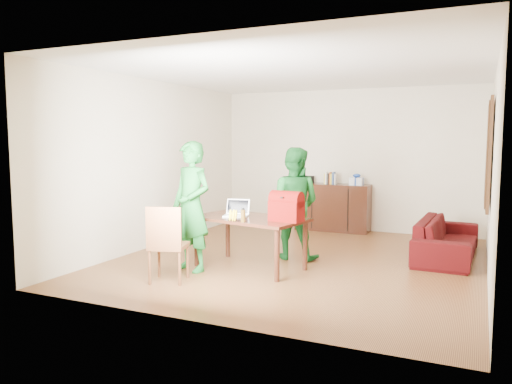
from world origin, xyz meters
The scene contains 10 objects.
room centered at (0.01, 0.13, 1.31)m, with size 5.20×5.70×2.90m.
table centered at (-0.45, -0.70, 0.62)m, with size 1.63×1.12×0.70m.
chair centered at (-1.09, -1.71, 0.28)m, with size 0.53×0.52×0.95m.
person_near centered at (-1.11, -1.13, 0.86)m, with size 0.63×0.41×1.73m, color #166523.
person_far centered at (-0.11, 0.07, 0.82)m, with size 0.79×0.62×1.64m, color #13581F.
laptop centered at (-0.66, -0.73, 0.74)m, with size 0.36×0.29×0.23m.
bananas centered at (-0.52, -1.08, 0.73)m, with size 0.15×0.10×0.06m, color gold, non-canonical shape.
bottle centered at (-0.36, -1.10, 0.79)m, with size 0.06×0.06×0.18m, color #513812.
red_bag centered at (0.11, -0.80, 0.85)m, with size 0.42×0.24×0.31m, color #750807.
sofa centered at (1.95, 1.05, 0.29)m, with size 1.96×0.77×0.57m, color #390712.
Camera 1 is at (2.38, -6.74, 1.74)m, focal length 35.00 mm.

